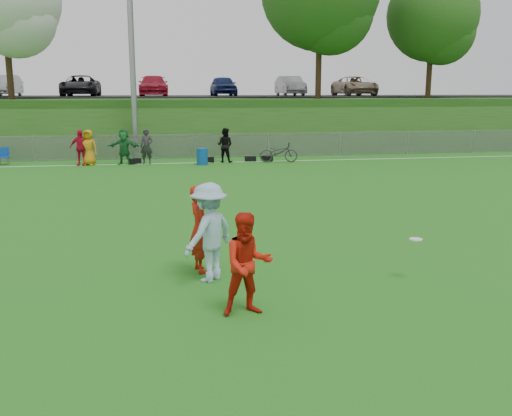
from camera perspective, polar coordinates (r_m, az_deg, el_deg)
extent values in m
plane|color=#276A16|center=(10.88, 0.75, -7.26)|extent=(120.00, 120.00, 0.00)
cube|color=white|center=(28.40, -5.97, 4.52)|extent=(60.00, 0.10, 0.01)
cube|color=gray|center=(30.31, -6.26, 6.10)|extent=(58.00, 0.02, 1.20)
cube|color=gray|center=(30.26, -6.29, 7.33)|extent=(58.00, 0.04, 0.04)
cylinder|color=gray|center=(31.03, -12.35, 16.03)|extent=(0.30, 0.30, 12.00)
cube|color=#194914|center=(41.21, -7.30, 8.81)|extent=(120.00, 18.00, 3.00)
cube|color=black|center=(43.16, -7.48, 10.99)|extent=(120.00, 12.00, 0.10)
cylinder|color=black|center=(36.17, -23.72, 15.88)|extent=(0.36, 0.36, 7.50)
sphere|color=beige|center=(35.83, -22.97, 17.20)|extent=(4.50, 4.50, 4.50)
cylinder|color=black|center=(36.19, 6.36, 17.55)|extent=(0.36, 0.36, 8.50)
sphere|color=#174412|center=(36.17, 7.50, 18.89)|extent=(5.10, 5.10, 5.10)
cylinder|color=black|center=(40.41, 17.09, 15.44)|extent=(0.36, 0.36, 7.00)
sphere|color=#174412|center=(40.58, 17.24, 17.90)|extent=(5.88, 5.88, 5.88)
sphere|color=#174412|center=(40.47, 18.14, 16.37)|extent=(4.20, 4.20, 4.20)
imported|color=#9A9A9F|center=(43.31, -23.83, 11.14)|extent=(1.52, 4.37, 1.44)
imported|color=black|center=(42.42, -17.13, 11.61)|extent=(2.39, 5.18, 1.44)
imported|color=maroon|center=(42.11, -10.23, 11.94)|extent=(2.02, 4.96, 1.44)
imported|color=#111E4E|center=(42.40, -3.30, 12.10)|extent=(1.70, 4.23, 1.44)
imported|color=slate|center=(43.26, 3.44, 12.09)|extent=(1.52, 4.37, 1.44)
imported|color=#9B8669|center=(44.67, 9.83, 11.93)|extent=(2.39, 5.18, 1.44)
imported|color=red|center=(28.47, -17.17, 5.79)|extent=(1.04, 0.56, 1.69)
imported|color=#C68212|center=(28.42, -16.39, 5.83)|extent=(0.95, 0.76, 1.69)
imported|color=#1C692E|center=(28.28, -13.07, 5.97)|extent=(1.64, 0.83, 1.69)
imported|color=#2A2A2C|center=(28.24, -10.89, 6.06)|extent=(0.69, 0.53, 1.69)
imported|color=black|center=(28.43, -3.13, 6.29)|extent=(1.02, 0.94, 1.69)
cube|color=black|center=(28.44, -12.01, 4.59)|extent=(0.62, 0.52, 0.26)
cube|color=black|center=(28.53, -4.77, 4.83)|extent=(0.57, 0.32, 0.26)
cube|color=black|center=(28.79, -0.56, 4.94)|extent=(0.55, 0.29, 0.26)
cube|color=black|center=(28.94, 1.13, 4.97)|extent=(0.61, 0.53, 0.26)
imported|color=#A41B0B|center=(11.24, -5.66, -2.09)|extent=(0.55, 0.71, 1.73)
imported|color=red|center=(9.07, -0.84, -5.63)|extent=(0.86, 0.69, 1.67)
imported|color=#9CBFD8|center=(10.67, -4.72, -2.44)|extent=(1.35, 1.34, 1.87)
cylinder|color=white|center=(11.10, 15.70, -3.03)|extent=(0.24, 0.24, 0.02)
cylinder|color=#0D4796|center=(27.57, -5.40, 5.15)|extent=(0.65, 0.65, 0.80)
cube|color=#0D3D97|center=(29.98, -23.93, 4.66)|extent=(0.49, 0.49, 0.05)
cube|color=#0D3D97|center=(30.17, -23.89, 5.14)|extent=(0.46, 0.06, 0.46)
imported|color=#2F2F32|center=(28.44, 2.28, 5.59)|extent=(1.95, 0.83, 0.99)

